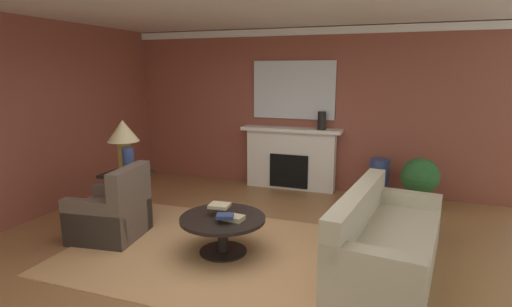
# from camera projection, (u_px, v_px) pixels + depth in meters

# --- Properties ---
(ground_plane) EXTENTS (8.37, 8.37, 0.00)m
(ground_plane) POSITION_uv_depth(u_px,v_px,m) (237.00, 255.00, 4.68)
(ground_plane) COLOR olive
(wall_fireplace) EXTENTS (7.04, 0.12, 2.86)m
(wall_fireplace) POSITION_uv_depth(u_px,v_px,m) (300.00, 110.00, 7.22)
(wall_fireplace) COLOR brown
(wall_fireplace) RESTS_ON ground_plane
(wall_window) EXTENTS (0.12, 6.62, 2.86)m
(wall_window) POSITION_uv_depth(u_px,v_px,m) (33.00, 120.00, 5.74)
(wall_window) COLOR brown
(wall_window) RESTS_ON ground_plane
(crown_moulding) EXTENTS (7.04, 0.08, 0.12)m
(crown_moulding) POSITION_uv_depth(u_px,v_px,m) (301.00, 32.00, 6.87)
(crown_moulding) COLOR white
(area_rug) EXTENTS (3.63, 2.48, 0.01)m
(area_rug) POSITION_uv_depth(u_px,v_px,m) (223.00, 252.00, 4.73)
(area_rug) COLOR tan
(area_rug) RESTS_ON ground_plane
(fireplace) EXTENTS (1.80, 0.35, 1.12)m
(fireplace) POSITION_uv_depth(u_px,v_px,m) (291.00, 160.00, 7.24)
(fireplace) COLOR white
(fireplace) RESTS_ON ground_plane
(mantel_mirror) EXTENTS (1.49, 0.04, 1.02)m
(mantel_mirror) POSITION_uv_depth(u_px,v_px,m) (294.00, 90.00, 7.10)
(mantel_mirror) COLOR silver
(sofa) EXTENTS (1.18, 2.20, 0.85)m
(sofa) POSITION_uv_depth(u_px,v_px,m) (384.00, 243.00, 4.31)
(sofa) COLOR #BCB299
(sofa) RESTS_ON ground_plane
(armchair_near_window) EXTENTS (0.89, 0.89, 0.95)m
(armchair_near_window) POSITION_uv_depth(u_px,v_px,m) (112.00, 215.00, 5.11)
(armchair_near_window) COLOR brown
(armchair_near_window) RESTS_ON ground_plane
(coffee_table) EXTENTS (1.00, 1.00, 0.45)m
(coffee_table) POSITION_uv_depth(u_px,v_px,m) (223.00, 226.00, 4.67)
(coffee_table) COLOR black
(coffee_table) RESTS_ON ground_plane
(side_table) EXTENTS (0.56, 0.56, 0.70)m
(side_table) POSITION_uv_depth(u_px,v_px,m) (127.00, 193.00, 5.73)
(side_table) COLOR black
(side_table) RESTS_ON ground_plane
(table_lamp) EXTENTS (0.44, 0.44, 0.75)m
(table_lamp) POSITION_uv_depth(u_px,v_px,m) (123.00, 136.00, 5.56)
(table_lamp) COLOR #B28E38
(table_lamp) RESTS_ON side_table
(vase_on_side_table) EXTENTS (0.16, 0.16, 0.39)m
(vase_on_side_table) POSITION_uv_depth(u_px,v_px,m) (128.00, 162.00, 5.47)
(vase_on_side_table) COLOR navy
(vase_on_side_table) RESTS_ON side_table
(vase_mantel_right) EXTENTS (0.14, 0.14, 0.31)m
(vase_mantel_right) POSITION_uv_depth(u_px,v_px,m) (322.00, 121.00, 6.86)
(vase_mantel_right) COLOR black
(vase_mantel_right) RESTS_ON fireplace
(vase_tall_corner) EXTENTS (0.32, 0.32, 0.73)m
(vase_tall_corner) POSITION_uv_depth(u_px,v_px,m) (379.00, 181.00, 6.49)
(vase_tall_corner) COLOR navy
(vase_tall_corner) RESTS_ON ground_plane
(book_red_cover) EXTENTS (0.24, 0.18, 0.05)m
(book_red_cover) POSITION_uv_depth(u_px,v_px,m) (234.00, 218.00, 4.54)
(book_red_cover) COLOR tan
(book_red_cover) RESTS_ON coffee_table
(book_art_folio) EXTENTS (0.22, 0.19, 0.04)m
(book_art_folio) POSITION_uv_depth(u_px,v_px,m) (225.00, 216.00, 4.46)
(book_art_folio) COLOR navy
(book_art_folio) RESTS_ON coffee_table
(book_small_novel) EXTENTS (0.25, 0.21, 0.04)m
(book_small_novel) POSITION_uv_depth(u_px,v_px,m) (219.00, 206.00, 4.69)
(book_small_novel) COLOR tan
(book_small_novel) RESTS_ON coffee_table
(potted_plant) EXTENTS (0.56, 0.56, 0.83)m
(potted_plant) POSITION_uv_depth(u_px,v_px,m) (420.00, 180.00, 6.04)
(potted_plant) COLOR #A8754C
(potted_plant) RESTS_ON ground_plane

